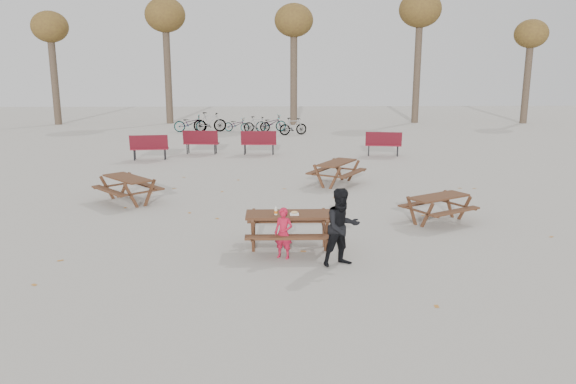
{
  "coord_description": "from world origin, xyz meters",
  "views": [
    {
      "loc": [
        -0.33,
        -11.22,
        3.81
      ],
      "look_at": [
        0.0,
        1.0,
        1.0
      ],
      "focal_mm": 35.0,
      "sensor_mm": 36.0,
      "label": 1
    }
  ],
  "objects_px": {
    "soda_bottle": "(276,211)",
    "picnic_table_east": "(438,209)",
    "adult": "(342,227)",
    "child": "(284,233)",
    "picnic_table_far": "(337,173)",
    "food_tray": "(294,214)",
    "main_picnic_table": "(289,222)",
    "picnic_table_north": "(128,190)"
  },
  "relations": [
    {
      "from": "picnic_table_far",
      "to": "adult",
      "type": "bearing_deg",
      "value": -154.18
    },
    {
      "from": "food_tray",
      "to": "adult",
      "type": "bearing_deg",
      "value": -44.07
    },
    {
      "from": "main_picnic_table",
      "to": "adult",
      "type": "distance_m",
      "value": 1.4
    },
    {
      "from": "soda_bottle",
      "to": "picnic_table_far",
      "type": "bearing_deg",
      "value": 73.04
    },
    {
      "from": "main_picnic_table",
      "to": "picnic_table_far",
      "type": "distance_m",
      "value": 6.65
    },
    {
      "from": "picnic_table_east",
      "to": "picnic_table_north",
      "type": "relative_size",
      "value": 0.92
    },
    {
      "from": "child",
      "to": "food_tray",
      "type": "bearing_deg",
      "value": 82.1
    },
    {
      "from": "main_picnic_table",
      "to": "picnic_table_east",
      "type": "xyz_separation_m",
      "value": [
        3.71,
        1.96,
        -0.26
      ]
    },
    {
      "from": "food_tray",
      "to": "picnic_table_far",
      "type": "distance_m",
      "value": 6.77
    },
    {
      "from": "food_tray",
      "to": "soda_bottle",
      "type": "height_order",
      "value": "soda_bottle"
    },
    {
      "from": "adult",
      "to": "picnic_table_north",
      "type": "distance_m",
      "value": 7.46
    },
    {
      "from": "food_tray",
      "to": "picnic_table_east",
      "type": "height_order",
      "value": "food_tray"
    },
    {
      "from": "adult",
      "to": "picnic_table_north",
      "type": "xyz_separation_m",
      "value": [
        -5.37,
        5.17,
        -0.4
      ]
    },
    {
      "from": "adult",
      "to": "picnic_table_east",
      "type": "xyz_separation_m",
      "value": [
        2.73,
        2.94,
        -0.43
      ]
    },
    {
      "from": "food_tray",
      "to": "picnic_table_far",
      "type": "xyz_separation_m",
      "value": [
        1.61,
        6.56,
        -0.43
      ]
    },
    {
      "from": "adult",
      "to": "main_picnic_table",
      "type": "bearing_deg",
      "value": 112.42
    },
    {
      "from": "food_tray",
      "to": "picnic_table_north",
      "type": "relative_size",
      "value": 0.11
    },
    {
      "from": "soda_bottle",
      "to": "picnic_table_north",
      "type": "distance_m",
      "value": 5.96
    },
    {
      "from": "child",
      "to": "picnic_table_east",
      "type": "bearing_deg",
      "value": 54.37
    },
    {
      "from": "soda_bottle",
      "to": "picnic_table_north",
      "type": "relative_size",
      "value": 0.1
    },
    {
      "from": "food_tray",
      "to": "picnic_table_east",
      "type": "bearing_deg",
      "value": 30.04
    },
    {
      "from": "main_picnic_table",
      "to": "food_tray",
      "type": "bearing_deg",
      "value": -53.45
    },
    {
      "from": "soda_bottle",
      "to": "picnic_table_east",
      "type": "xyz_separation_m",
      "value": [
        3.99,
        2.06,
        -0.52
      ]
    },
    {
      "from": "soda_bottle",
      "to": "adult",
      "type": "bearing_deg",
      "value": -34.99
    },
    {
      "from": "food_tray",
      "to": "soda_bottle",
      "type": "bearing_deg",
      "value": 175.65
    },
    {
      "from": "picnic_table_north",
      "to": "picnic_table_far",
      "type": "bearing_deg",
      "value": 68.22
    },
    {
      "from": "main_picnic_table",
      "to": "soda_bottle",
      "type": "height_order",
      "value": "soda_bottle"
    },
    {
      "from": "child",
      "to": "picnic_table_far",
      "type": "xyz_separation_m",
      "value": [
        1.84,
        6.97,
        -0.15
      ]
    },
    {
      "from": "child",
      "to": "picnic_table_far",
      "type": "relative_size",
      "value": 0.61
    },
    {
      "from": "child",
      "to": "picnic_table_far",
      "type": "bearing_deg",
      "value": 96.5
    },
    {
      "from": "picnic_table_east",
      "to": "picnic_table_far",
      "type": "height_order",
      "value": "picnic_table_far"
    },
    {
      "from": "soda_bottle",
      "to": "adult",
      "type": "distance_m",
      "value": 1.54
    },
    {
      "from": "child",
      "to": "picnic_table_north",
      "type": "distance_m",
      "value": 6.36
    },
    {
      "from": "child",
      "to": "picnic_table_north",
      "type": "xyz_separation_m",
      "value": [
        -4.26,
        4.73,
        -0.16
      ]
    },
    {
      "from": "main_picnic_table",
      "to": "adult",
      "type": "bearing_deg",
      "value": -45.19
    },
    {
      "from": "food_tray",
      "to": "picnic_table_east",
      "type": "relative_size",
      "value": 0.12
    },
    {
      "from": "picnic_table_north",
      "to": "child",
      "type": "bearing_deg",
      "value": 0.08
    },
    {
      "from": "child",
      "to": "picnic_table_north",
      "type": "height_order",
      "value": "child"
    },
    {
      "from": "main_picnic_table",
      "to": "food_tray",
      "type": "height_order",
      "value": "food_tray"
    },
    {
      "from": "picnic_table_east",
      "to": "adult",
      "type": "bearing_deg",
      "value": -163.3
    },
    {
      "from": "main_picnic_table",
      "to": "picnic_table_far",
      "type": "height_order",
      "value": "main_picnic_table"
    },
    {
      "from": "soda_bottle",
      "to": "child",
      "type": "bearing_deg",
      "value": -71.45
    }
  ]
}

